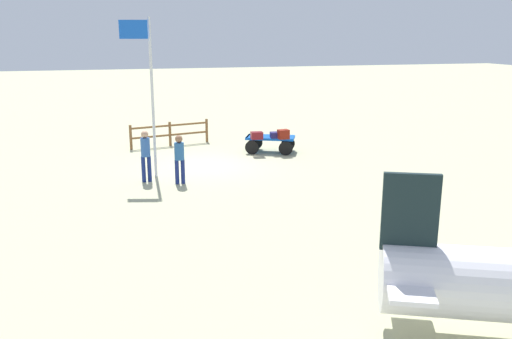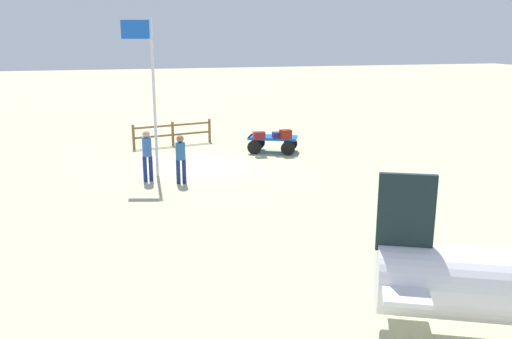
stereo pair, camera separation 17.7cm
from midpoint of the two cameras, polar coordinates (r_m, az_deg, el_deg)
name	(u,v)px [view 1 (the left image)]	position (r m, az deg, el deg)	size (l,w,h in m)	color
ground_plane	(207,166)	(20.83, -5.51, 0.40)	(120.00, 120.00, 0.00)	#B3B28A
luggage_cart	(270,141)	(23.05, 1.28, 3.05)	(2.32, 1.88, 0.69)	blue
suitcase_tan	(283,134)	(22.46, 2.71, 3.77)	(0.47, 0.38, 0.39)	maroon
suitcase_navy	(277,135)	(22.66, 1.99, 3.70)	(0.56, 0.44, 0.24)	#1F1B52
suitcase_olive	(257,135)	(22.37, -0.14, 3.64)	(0.51, 0.37, 0.31)	maroon
worker_lead	(146,152)	(18.67, -11.94, 1.81)	(0.34, 0.34, 1.79)	navy
worker_trailing	(179,156)	(18.22, -8.44, 1.48)	(0.34, 0.34, 1.68)	navy
flagpole	(148,83)	(18.96, -11.69, 9.00)	(1.04, 0.26, 5.51)	silver
wooden_fence	(170,132)	(24.70, -9.35, 3.96)	(3.65, 0.93, 1.09)	brown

